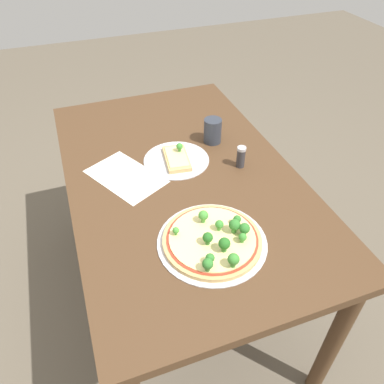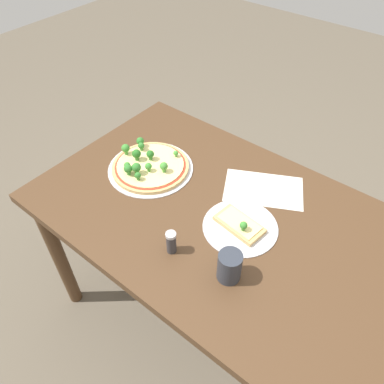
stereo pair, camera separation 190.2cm
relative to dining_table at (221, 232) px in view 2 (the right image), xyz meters
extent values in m
plane|color=brown|center=(0.00, 0.00, -0.67)|extent=(8.00, 8.00, 0.00)
cube|color=#4C331E|center=(0.00, 0.00, 0.08)|extent=(1.37, 0.84, 0.04)
cylinder|color=#4C331E|center=(0.63, -0.36, -0.31)|extent=(0.06, 0.06, 0.73)
cylinder|color=#4C331E|center=(0.63, 0.36, -0.31)|extent=(0.06, 0.06, 0.73)
cylinder|color=silver|center=(0.37, -0.02, 0.10)|extent=(0.34, 0.34, 0.00)
cylinder|color=tan|center=(0.37, -0.02, 0.11)|extent=(0.31, 0.31, 0.01)
cylinder|color=#B73823|center=(0.37, -0.02, 0.12)|extent=(0.28, 0.28, 0.00)
cylinder|color=#F4DB8E|center=(0.37, -0.02, 0.12)|extent=(0.27, 0.27, 0.00)
sphere|color=#286B23|center=(0.43, -0.01, 0.15)|extent=(0.04, 0.04, 0.04)
cylinder|color=#37742D|center=(0.43, -0.01, 0.13)|extent=(0.02, 0.02, 0.02)
sphere|color=#479338|center=(0.30, -0.02, 0.15)|extent=(0.03, 0.03, 0.03)
cylinder|color=#51973E|center=(0.30, -0.02, 0.13)|extent=(0.01, 0.01, 0.01)
sphere|color=#337A2D|center=(0.46, -0.07, 0.14)|extent=(0.03, 0.03, 0.03)
cylinder|color=#3F8136|center=(0.46, -0.07, 0.13)|extent=(0.01, 0.01, 0.01)
sphere|color=#337A2D|center=(0.34, 0.07, 0.14)|extent=(0.02, 0.02, 0.02)
cylinder|color=#3F8136|center=(0.34, 0.07, 0.13)|extent=(0.01, 0.01, 0.01)
sphere|color=#479338|center=(0.32, -0.12, 0.14)|extent=(0.02, 0.02, 0.02)
cylinder|color=#51973E|center=(0.32, -0.12, 0.12)|extent=(0.01, 0.01, 0.01)
sphere|color=#337A2D|center=(0.39, 0.07, 0.15)|extent=(0.03, 0.03, 0.03)
cylinder|color=#3F8136|center=(0.39, 0.07, 0.13)|extent=(0.01, 0.01, 0.01)
sphere|color=#286B23|center=(0.39, -0.04, 0.15)|extent=(0.03, 0.03, 0.03)
cylinder|color=#37742D|center=(0.39, -0.04, 0.13)|extent=(0.01, 0.01, 0.01)
sphere|color=#337A2D|center=(0.37, 0.05, 0.15)|extent=(0.04, 0.04, 0.04)
cylinder|color=#3F8136|center=(0.37, 0.05, 0.13)|extent=(0.02, 0.02, 0.02)
sphere|color=#3D8933|center=(0.35, 0.01, 0.14)|extent=(0.03, 0.03, 0.03)
cylinder|color=#488E3A|center=(0.35, 0.01, 0.13)|extent=(0.01, 0.01, 0.01)
sphere|color=#3D8933|center=(0.42, 0.06, 0.14)|extent=(0.02, 0.02, 0.02)
cylinder|color=#488E3A|center=(0.42, 0.06, 0.13)|extent=(0.01, 0.01, 0.01)
sphere|color=#337A2D|center=(0.48, -0.08, 0.15)|extent=(0.03, 0.03, 0.03)
cylinder|color=#3F8136|center=(0.48, -0.08, 0.13)|extent=(0.01, 0.01, 0.01)
sphere|color=#3D8933|center=(0.49, -0.01, 0.15)|extent=(0.03, 0.03, 0.03)
cylinder|color=#488E3A|center=(0.49, -0.01, 0.13)|extent=(0.02, 0.02, 0.02)
cylinder|color=silver|center=(-0.08, 0.01, 0.10)|extent=(0.26, 0.26, 0.00)
cube|color=tan|center=(-0.08, 0.01, 0.11)|extent=(0.18, 0.11, 0.02)
cube|color=#F4DB8E|center=(-0.08, 0.01, 0.12)|extent=(0.15, 0.09, 0.00)
sphere|color=#3D8933|center=(-0.10, 0.03, 0.14)|extent=(0.03, 0.03, 0.03)
cylinder|color=#488E3A|center=(-0.10, 0.03, 0.13)|extent=(0.01, 0.01, 0.01)
cylinder|color=#2D333D|center=(-0.16, 0.20, 0.15)|extent=(0.07, 0.07, 0.10)
cylinder|color=#333338|center=(0.04, 0.23, 0.13)|extent=(0.03, 0.03, 0.08)
cylinder|color=#B2B2B7|center=(0.04, 0.23, 0.18)|extent=(0.03, 0.03, 0.01)
cube|color=silver|center=(-0.05, -0.20, 0.10)|extent=(0.34, 0.30, 0.00)
camera|label=1|loc=(1.08, -0.34, 0.97)|focal=35.00mm
camera|label=2|loc=(-0.47, 0.76, 1.09)|focal=35.00mm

